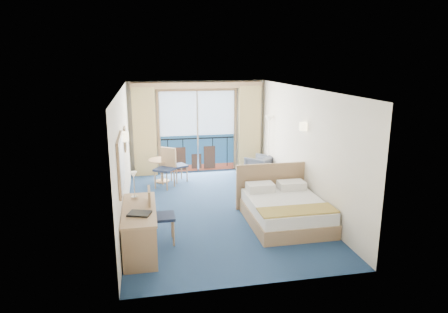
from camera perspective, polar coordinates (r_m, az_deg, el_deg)
floor at (r=9.19m, az=-0.99°, el=-7.37°), size 6.50×6.50×0.00m
room_walls at (r=8.71m, az=-1.03°, el=3.60°), size 4.04×6.54×2.72m
balcony_door at (r=11.95m, az=-3.82°, el=3.27°), size 2.36×0.03×2.52m
curtain_left at (r=11.68m, az=-11.27°, el=3.45°), size 0.65×0.22×2.55m
curtain_right at (r=12.08m, az=3.62°, el=4.03°), size 0.65×0.22×2.55m
pelmet at (r=11.66m, az=-3.82°, el=10.13°), size 3.80×0.25×0.18m
mirror at (r=7.17m, az=-14.51°, el=-0.94°), size 0.05×1.25×0.95m
wall_print at (r=9.06m, az=-13.92°, el=2.45°), size 0.04×0.42×0.52m
sconce_left at (r=7.98m, az=-14.10°, el=2.77°), size 0.18×0.18×0.18m
sconce_right at (r=9.10m, az=11.28°, el=4.24°), size 0.18×0.18×0.18m
bed at (r=8.42m, az=8.66°, el=-7.45°), size 1.65×1.96×1.04m
nightstand at (r=9.71m, az=9.31°, el=-4.81°), size 0.39×0.37×0.51m
phone at (r=9.64m, az=9.12°, el=-3.10°), size 0.20×0.16×0.08m
armchair at (r=11.52m, az=5.11°, el=-1.41°), size 0.94×0.95×0.62m
floor_lamp at (r=11.30m, az=6.43°, el=3.67°), size 0.25×0.25×1.78m
desk at (r=6.88m, az=-11.93°, el=-11.31°), size 0.58×1.68×0.79m
desk_chair at (r=7.43m, az=-9.56°, el=-7.89°), size 0.47×0.46×1.06m
folder at (r=6.87m, az=-12.00°, el=-7.98°), size 0.43×0.37×0.03m
desk_lamp at (r=7.53m, az=-12.76°, el=-3.21°), size 0.13×0.13×0.50m
round_table at (r=11.11m, az=-8.88°, el=-1.17°), size 0.71×0.71×0.64m
table_chair_a at (r=11.04m, az=-6.85°, el=-0.97°), size 0.53×0.53×0.93m
table_chair_b at (r=10.62m, az=-8.26°, el=-1.25°), size 0.63×0.63×1.04m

